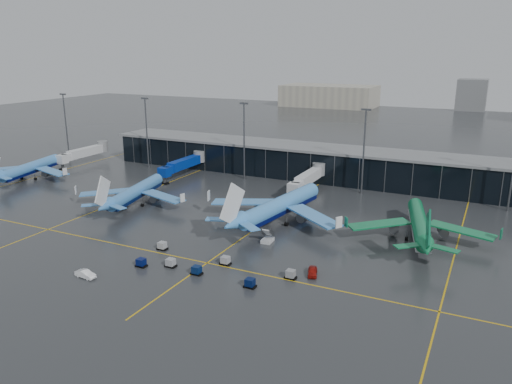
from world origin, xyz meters
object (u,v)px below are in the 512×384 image
at_px(airliner_klm_near, 281,195).
at_px(airliner_aer_lingus, 420,214).
at_px(airliner_klm_west, 30,161).
at_px(mobile_airstair, 268,239).
at_px(service_van_red, 312,272).
at_px(baggage_carts, 204,265).
at_px(airliner_arkefly, 136,184).
at_px(service_van_white, 85,274).

xyz_separation_m(airliner_klm_near, airliner_aer_lingus, (33.22, 2.79, -0.89)).
distance_m(airliner_klm_west, mobile_airstair, 97.86).
relative_size(airliner_aer_lingus, mobile_airstair, 11.21).
distance_m(mobile_airstair, service_van_red, 19.18).
xyz_separation_m(baggage_carts, service_van_red, (20.34, 6.83, -0.01)).
distance_m(airliner_arkefly, airliner_klm_near, 42.56).
relative_size(airliner_klm_west, service_van_red, 8.75).
bearing_deg(airliner_klm_near, mobile_airstair, -69.95).
bearing_deg(airliner_arkefly, mobile_airstair, -24.77).
bearing_deg(airliner_klm_near, service_van_white, -105.56).
bearing_deg(airliner_klm_west, airliner_arkefly, -21.99).
relative_size(airliner_klm_west, mobile_airstair, 11.12).
height_order(airliner_arkefly, baggage_carts, airliner_arkefly).
bearing_deg(airliner_aer_lingus, mobile_airstair, -163.15).
height_order(airliner_klm_west, airliner_aer_lingus, airliner_aer_lingus).
bearing_deg(service_van_white, mobile_airstair, -32.04).
bearing_deg(airliner_klm_west, service_van_red, -28.39).
bearing_deg(service_van_red, airliner_klm_near, 107.10).
height_order(baggage_carts, service_van_red, baggage_carts).
relative_size(airliner_aer_lingus, service_van_white, 8.67).
xyz_separation_m(airliner_klm_west, service_van_white, (72.58, -49.81, -5.15)).
bearing_deg(airliner_klm_west, airliner_aer_lingus, -13.73).
relative_size(airliner_klm_west, service_van_white, 8.59).
height_order(airliner_aer_lingus, mobile_airstair, airliner_aer_lingus).
bearing_deg(service_van_red, airliner_klm_west, 147.65).
xyz_separation_m(airliner_klm_near, service_van_white, (-20.54, -46.26, -6.10)).
bearing_deg(airliner_klm_west, mobile_airstair, -23.93).
xyz_separation_m(airliner_aer_lingus, mobile_airstair, (-30.26, -17.13, -5.17)).
bearing_deg(airliner_arkefly, service_van_red, -32.20).
distance_m(airliner_aer_lingus, baggage_carts, 50.77).
distance_m(airliner_klm_west, service_van_red, 115.16).
bearing_deg(service_van_red, mobile_airstair, 124.29).
height_order(service_van_red, service_van_white, service_van_red).
height_order(airliner_arkefly, airliner_aer_lingus, airliner_aer_lingus).
height_order(airliner_arkefly, service_van_white, airliner_arkefly).
xyz_separation_m(airliner_aer_lingus, service_van_white, (-53.76, -49.06, -5.20)).
relative_size(airliner_arkefly, service_van_red, 8.65).
bearing_deg(mobile_airstair, airliner_klm_west, 166.76).
relative_size(airliner_klm_near, mobile_airstair, 12.90).
bearing_deg(airliner_arkefly, baggage_carts, -47.96).
xyz_separation_m(airliner_klm_west, baggage_carts, (90.78, -36.61, -5.13)).
distance_m(airliner_klm_near, service_van_white, 50.98).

